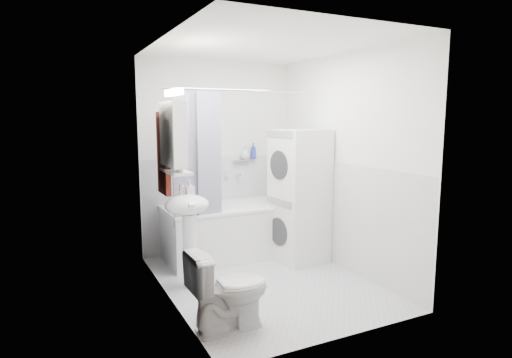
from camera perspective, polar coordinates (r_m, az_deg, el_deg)
name	(u,v)px	position (r m, az deg, el deg)	size (l,w,h in m)	color
floor	(264,281)	(4.61, 1.13, -13.45)	(2.60, 2.60, 0.00)	#BABABE
room_walls	(265,139)	(4.29, 1.18, 5.33)	(2.60, 2.60, 2.60)	white
wainscot	(252,219)	(4.68, -0.50, -5.41)	(1.98, 2.58, 2.58)	white
door	(191,206)	(3.48, -8.64, -3.52)	(0.05, 2.00, 2.00)	brown
bathtub	(234,227)	(5.31, -2.95, -6.47)	(1.69, 0.80, 0.64)	white
tub_spout	(238,175)	(5.57, -2.44, 0.59)	(0.04, 0.04, 0.12)	silver
curtain_rod	(245,90)	(4.84, -1.48, 11.74)	(0.02, 0.02, 1.87)	silver
shower_curtain	(198,160)	(4.64, -7.76, 2.55)	(0.55, 0.02, 1.45)	#131842
sink	(188,219)	(4.30, -9.07, -5.32)	(0.44, 0.37, 1.04)	white
medicine_cabinet	(173,132)	(4.05, -10.99, 6.12)	(0.13, 0.50, 0.71)	white
shelf	(176,171)	(4.08, -10.65, 1.00)	(0.18, 0.54, 0.03)	silver
shower_caddy	(242,160)	(5.56, -1.94, 2.52)	(0.22, 0.06, 0.02)	silver
towel	(163,151)	(4.30, -12.24, 3.64)	(0.07, 0.34, 0.83)	maroon
washer_dryer	(299,196)	(5.07, 5.80, -2.28)	(0.61, 0.61, 1.56)	white
toilet	(229,290)	(3.56, -3.64, -14.55)	(0.37, 0.67, 0.65)	white
soap_pump	(190,194)	(4.31, -8.80, -1.93)	(0.08, 0.17, 0.08)	gray
shelf_bottle	(180,168)	(3.94, -10.08, 1.45)	(0.07, 0.18, 0.07)	gray
shelf_cup	(172,164)	(4.19, -11.12, 2.04)	(0.10, 0.09, 0.10)	gray
shampoo_a	(245,154)	(5.57, -1.47, 3.32)	(0.13, 0.17, 0.13)	gray
shampoo_b	(253,156)	(5.63, -0.36, 3.11)	(0.08, 0.21, 0.08)	#27369C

